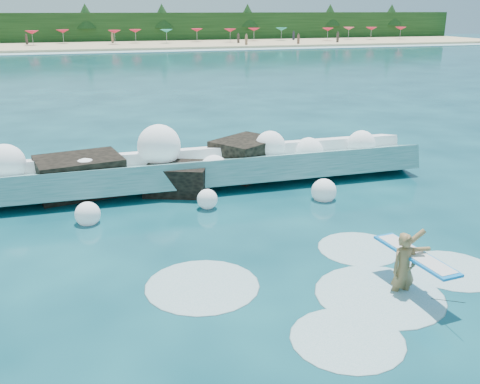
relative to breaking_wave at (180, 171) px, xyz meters
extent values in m
plane|color=#072F3B|center=(-0.78, -6.61, -0.50)|extent=(200.00, 200.00, 0.00)
cube|color=tan|center=(-0.78, 71.39, -0.30)|extent=(140.00, 20.00, 0.40)
cube|color=silver|center=(-0.78, 60.39, -0.46)|extent=(140.00, 5.00, 0.08)
cube|color=black|center=(-0.78, 81.39, 2.00)|extent=(140.00, 4.00, 5.00)
cube|color=teal|center=(0.00, -0.16, -0.08)|extent=(16.62, 2.53, 1.39)
cube|color=silver|center=(0.00, 0.64, 0.33)|extent=(16.62, 1.17, 0.65)
cube|color=black|center=(-3.22, 0.13, -0.01)|extent=(2.90, 2.38, 1.40)
cube|color=black|center=(-0.22, -0.67, -0.12)|extent=(2.36, 2.12, 1.08)
cube|color=black|center=(2.48, 0.53, 0.03)|extent=(2.75, 2.63, 1.51)
imported|color=olive|center=(3.11, -8.47, 0.03)|extent=(0.60, 0.40, 1.60)
cube|color=#0D7FDD|center=(3.39, -8.42, 0.30)|extent=(0.72, 2.23, 0.05)
cube|color=silver|center=(3.39, -8.42, 0.32)|extent=(0.61, 2.04, 0.05)
cylinder|color=black|center=(3.29, -9.67, -0.05)|extent=(0.01, 0.91, 0.43)
sphere|color=white|center=(-5.35, 0.02, 0.68)|extent=(1.21, 1.21, 1.21)
sphere|color=white|center=(-3.02, -0.31, 0.27)|extent=(0.95, 0.95, 0.95)
sphere|color=white|center=(-0.63, 0.18, 0.86)|extent=(1.43, 1.43, 1.43)
sphere|color=white|center=(1.05, -0.52, 0.13)|extent=(0.94, 0.94, 0.94)
sphere|color=white|center=(3.27, 0.21, 0.57)|extent=(1.07, 1.07, 1.07)
sphere|color=white|center=(4.69, 0.07, 0.28)|extent=(1.05, 1.05, 1.05)
sphere|color=white|center=(6.62, -0.22, 0.50)|extent=(1.00, 1.00, 1.00)
sphere|color=white|center=(-3.08, -2.60, -0.24)|extent=(0.71, 0.71, 0.71)
sphere|color=white|center=(0.36, -2.42, -0.21)|extent=(0.61, 0.61, 0.61)
sphere|color=white|center=(4.03, -2.68, -0.23)|extent=(0.78, 0.78, 0.78)
ellipsoid|color=silver|center=(2.62, -8.42, -0.50)|extent=(2.70, 2.70, 0.14)
ellipsoid|color=silver|center=(1.24, -9.66, -0.50)|extent=(2.10, 2.10, 0.10)
ellipsoid|color=silver|center=(4.79, -7.91, -0.50)|extent=(2.09, 2.09, 0.10)
ellipsoid|color=silver|center=(-0.84, -6.99, -0.50)|extent=(2.49, 2.49, 0.12)
ellipsoid|color=silver|center=(3.33, -6.26, -0.50)|extent=(2.06, 2.06, 0.10)
cone|color=red|center=(-9.07, 72.76, 1.75)|extent=(2.00, 2.00, 0.50)
cone|color=red|center=(-4.66, 75.49, 1.75)|extent=(2.00, 2.00, 0.50)
cone|color=red|center=(3.07, 71.58, 1.75)|extent=(2.00, 2.00, 0.50)
cone|color=red|center=(6.51, 73.65, 1.75)|extent=(2.00, 2.00, 0.50)
cone|color=#168A78|center=(11.29, 72.12, 1.75)|extent=(2.00, 2.00, 0.50)
cone|color=red|center=(16.81, 74.49, 1.75)|extent=(2.00, 2.00, 0.50)
cone|color=red|center=(21.85, 71.80, 1.75)|extent=(2.00, 2.00, 0.50)
cone|color=red|center=(26.75, 74.12, 1.75)|extent=(2.00, 2.00, 0.50)
cone|color=#168A78|center=(31.79, 74.14, 1.75)|extent=(2.00, 2.00, 0.50)
cone|color=red|center=(39.28, 71.24, 1.75)|extent=(2.00, 2.00, 0.50)
cone|color=#D73F53|center=(44.78, 74.08, 1.75)|extent=(2.00, 2.00, 0.50)
cone|color=red|center=(48.44, 72.43, 1.75)|extent=(2.00, 2.00, 0.50)
cone|color=red|center=(54.18, 72.00, 1.75)|extent=(2.00, 2.00, 0.50)
cube|color=brown|center=(2.89, 74.45, 0.67)|extent=(0.35, 0.22, 1.53)
cube|color=#3F332D|center=(25.38, 68.72, 0.62)|extent=(0.35, 0.22, 1.44)
cube|color=#8C664C|center=(13.71, 65.12, 0.63)|extent=(0.35, 0.22, 1.47)
cube|color=#262633|center=(37.60, 71.50, 0.70)|extent=(0.35, 0.22, 1.61)
cube|color=#3F332D|center=(28.11, 64.95, 0.59)|extent=(0.35, 0.22, 1.38)
cube|color=#8C664C|center=(34.52, 72.70, 0.69)|extent=(0.35, 0.22, 1.58)
cube|color=#262633|center=(-8.34, 69.85, 0.71)|extent=(0.35, 0.22, 1.61)
cube|color=brown|center=(37.56, 72.68, 0.62)|extent=(0.35, 0.22, 1.43)
cube|color=#3F332D|center=(23.45, 67.06, 0.63)|extent=(0.35, 0.22, 1.47)
cube|color=#8C664C|center=(8.54, 65.67, 0.58)|extent=(0.35, 0.22, 1.37)
cube|color=brown|center=(44.93, 62.02, 0.34)|extent=(0.35, 0.22, 1.53)
cube|color=#3F332D|center=(53.15, 70.62, 0.64)|extent=(0.35, 0.22, 1.47)
cube|color=brown|center=(51.80, 69.21, 0.59)|extent=(0.35, 0.22, 1.38)
camera|label=1|loc=(-2.98, -17.01, 5.15)|focal=40.00mm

